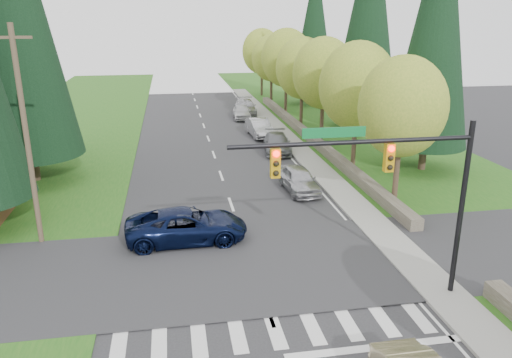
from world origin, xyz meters
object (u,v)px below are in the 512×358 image
object	(u,v)px
parked_car_d	(242,112)
parked_car_e	(245,107)
parked_car_c	(259,128)
suv_navy	(187,226)
parked_car_a	(299,179)
parked_car_b	(277,143)

from	to	relation	value
parked_car_d	parked_car_e	world-z (taller)	parked_car_e
parked_car_c	parked_car_e	size ratio (longest dim) A/B	0.88
suv_navy	parked_car_a	size ratio (longest dim) A/B	1.30
suv_navy	parked_car_c	size ratio (longest dim) A/B	1.20
parked_car_d	parked_car_c	bearing A→B (deg)	-83.08
parked_car_b	parked_car_c	world-z (taller)	parked_car_c
parked_car_d	suv_navy	bearing A→B (deg)	-99.14
suv_navy	parked_car_b	bearing A→B (deg)	-27.84
parked_car_b	parked_car_d	distance (m)	13.88
parked_car_a	parked_car_c	xyz separation A→B (m)	(0.23, 15.02, 0.03)
parked_car_a	parked_car_e	bearing A→B (deg)	85.27
parked_car_c	parked_car_d	xyz separation A→B (m)	(-0.42, 8.27, -0.05)
suv_navy	parked_car_c	world-z (taller)	suv_navy
parked_car_d	parked_car_e	xyz separation A→B (m)	(0.79, 2.62, 0.06)
parked_car_a	parked_car_b	world-z (taller)	parked_car_a
suv_navy	parked_car_c	distance (m)	22.34
suv_navy	parked_car_b	size ratio (longest dim) A/B	1.16
suv_navy	parked_car_e	size ratio (longest dim) A/B	1.06
parked_car_b	parked_car_e	bearing A→B (deg)	97.27
parked_car_a	parked_car_b	bearing A→B (deg)	82.64
parked_car_c	suv_navy	bearing A→B (deg)	-113.17
parked_car_a	parked_car_b	xyz separation A→B (m)	(0.65, 9.43, -0.04)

